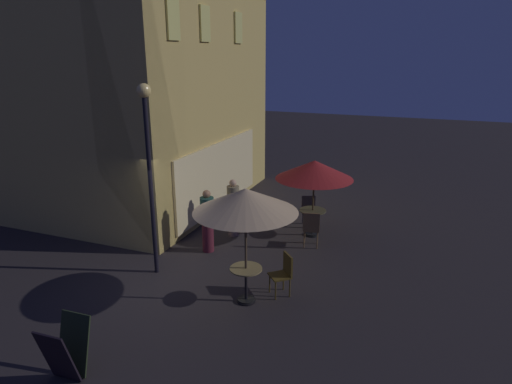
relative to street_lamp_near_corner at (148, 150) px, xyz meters
name	(u,v)px	position (x,y,z in m)	size (l,w,h in m)	color
ground_plane	(168,279)	(-0.23, -0.43, -2.94)	(60.00, 60.00, 0.00)	#272223
cafe_building	(142,89)	(3.34, 2.40, 1.00)	(7.85, 6.71, 7.90)	tan
street_lamp_near_corner	(148,150)	(0.00, 0.00, 0.00)	(0.31, 0.31, 4.37)	black
menu_sandwich_board	(66,350)	(-3.59, -0.71, -2.44)	(0.69, 0.57, 0.98)	black
cafe_table_0	(246,278)	(-0.44, -2.48, -2.41)	(0.67, 0.67, 0.77)	black
cafe_table_1	(313,217)	(3.51, -2.87, -2.38)	(0.75, 0.75, 0.76)	black
patio_umbrella_0	(245,201)	(-0.44, -2.48, -0.72)	(2.09, 2.09, 2.47)	black
patio_umbrella_1	(314,170)	(3.51, -2.87, -1.02)	(2.14, 2.14, 2.19)	black
cafe_chair_0	(284,271)	(0.12, -3.11, -2.40)	(0.58, 0.58, 0.92)	#4C3B15
cafe_chair_1	(309,207)	(4.26, -2.57, -2.39)	(0.54, 0.54, 0.89)	black
cafe_chair_2	(311,226)	(2.69, -3.05, -2.34)	(0.51, 0.51, 1.00)	brown
patron_standing_0	(207,221)	(1.50, -0.60, -2.10)	(0.35, 0.35, 1.67)	#541A26
patron_standing_1	(233,208)	(2.72, -0.78, -2.12)	(0.34, 0.34, 1.65)	#80645C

